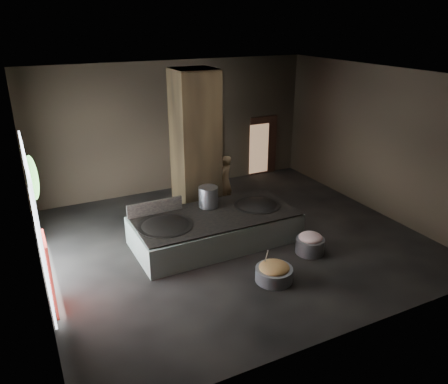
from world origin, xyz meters
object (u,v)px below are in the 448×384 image
cook (225,180)px  veg_basin (274,274)px  wok_right (257,207)px  hearth_platform (215,229)px  meat_basin (310,246)px  stock_pot (208,197)px  wok_left (165,228)px

cook → veg_basin: bearing=42.0°
wok_right → hearth_platform: bearing=-177.9°
hearth_platform → meat_basin: size_ratio=5.94×
hearth_platform → cook: size_ratio=2.66×
stock_pot → cook: bearing=50.9°
cook → meat_basin: cook is taller
hearth_platform → wok_left: size_ratio=3.17×
veg_basin → meat_basin: bearing=24.0°
stock_pot → meat_basin: (1.92, -2.22, -0.92)m
wok_right → stock_pot: bearing=159.0°
wok_left → stock_pot: bearing=21.8°
wok_left → meat_basin: 3.83m
wok_right → veg_basin: bearing=-111.1°
hearth_platform → stock_pot: 0.93m
wok_left → stock_pot: size_ratio=2.42×
cook → veg_basin: size_ratio=1.89×
hearth_platform → wok_left: wok_left is taller
stock_pot → veg_basin: stock_pot is taller
wok_right → stock_pot: size_ratio=2.25×
stock_pot → veg_basin: (0.37, -2.91, -0.97)m
stock_pot → wok_right: bearing=-21.0°
wok_left → veg_basin: size_ratio=1.58×
cook → meat_basin: 3.98m
cook → veg_basin: 4.74m
hearth_platform → cook: (1.41, 2.22, 0.45)m
wok_left → cook: (2.86, 2.27, 0.09)m
cook → hearth_platform: bearing=21.8°
cook → wok_right: bearing=52.6°
hearth_platform → wok_right: size_ratio=3.41×
meat_basin → wok_left: bearing=154.7°
wok_right → meat_basin: size_ratio=1.74×
hearth_platform → wok_right: wok_right is taller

